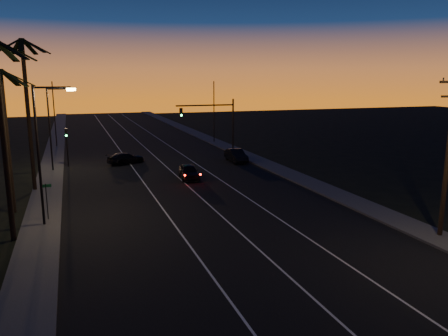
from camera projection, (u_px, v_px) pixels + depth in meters
name	position (u px, v px, depth m)	size (l,w,h in m)	color
road	(176.00, 180.00, 41.04)	(20.00, 170.00, 0.01)	black
sidewalk_left	(48.00, 189.00, 37.38)	(2.40, 170.00, 0.16)	#3C3C39
sidewalk_right	(283.00, 171.00, 44.66)	(2.40, 170.00, 0.16)	#3C3C39
lane_stripe_left	(144.00, 182.00, 40.06)	(0.12, 160.00, 0.01)	silver
lane_stripe_mid	(181.00, 180.00, 41.20)	(0.12, 160.00, 0.01)	silver
lane_stripe_right	(216.00, 177.00, 42.33)	(0.12, 160.00, 0.01)	silver
palm_near	(2.00, 121.00, 24.43)	(4.25, 4.16, 11.53)	black
palm_mid	(5.00, 125.00, 29.94)	(4.25, 4.16, 10.03)	black
palm_far	(27.00, 101.00, 35.54)	(4.25, 4.16, 12.53)	black
streetlight_left_near	(43.00, 145.00, 27.25)	(2.55, 0.26, 9.00)	black
streetlight_left_far	(53.00, 122.00, 43.94)	(2.55, 0.26, 8.50)	black
street_sign	(47.00, 198.00, 28.88)	(0.70, 0.06, 2.60)	black
utility_pole	(448.00, 150.00, 25.25)	(2.20, 0.28, 10.00)	black
signal_mast	(214.00, 118.00, 51.62)	(7.10, 0.41, 7.00)	black
signal_post	(67.00, 140.00, 46.59)	(0.28, 0.37, 4.20)	black
far_pole_left	(54.00, 115.00, 59.66)	(0.14, 0.14, 9.00)	black
far_pole_right	(214.00, 112.00, 64.03)	(0.14, 0.14, 9.00)	black
lead_car	(189.00, 172.00, 41.39)	(2.10, 4.73, 1.40)	black
right_car	(236.00, 156.00, 49.88)	(1.63, 4.42, 1.45)	black
cross_car	(126.00, 158.00, 48.80)	(4.61, 3.36, 1.24)	black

